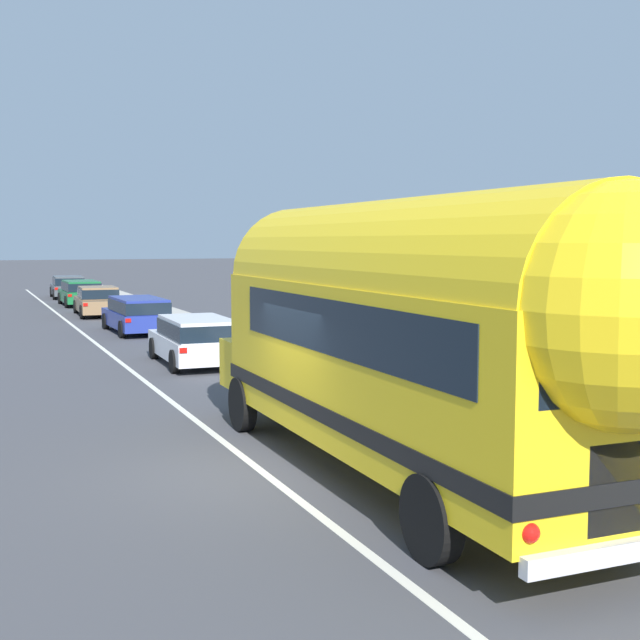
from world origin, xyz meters
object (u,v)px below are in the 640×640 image
car_third (98,300)px  car_fourth (80,291)px  car_second (137,312)px  car_fifth (68,285)px  painted_bus (415,328)px  car_lead (196,337)px

car_third → car_fourth: bearing=89.8°
car_second → car_fourth: size_ratio=1.07×
car_second → car_fifth: (-0.19, 21.32, -0.02)m
car_fourth → car_fifth: size_ratio=1.04×
painted_bus → car_third: 30.12m
car_second → car_third: same height
car_lead → car_third: bearing=90.7°
car_second → car_fourth: same height
painted_bus → car_fourth: (-0.00, 36.64, -1.51)m
car_second → car_fifth: bearing=90.5°
car_lead → car_fourth: (-0.19, 23.83, 0.00)m
car_second → car_lead: bearing=-90.4°
car_second → car_fourth: (-0.25, 14.84, -0.00)m
car_lead → car_third: size_ratio=0.93×
car_fifth → car_third: bearing=-90.4°
car_lead → car_fifth: 30.31m
painted_bus → car_third: size_ratio=2.41×
car_lead → car_fourth: same height
painted_bus → car_fourth: painted_bus is taller
painted_bus → car_third: bearing=90.1°
car_lead → car_second: same height
car_lead → car_second: bearing=89.6°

